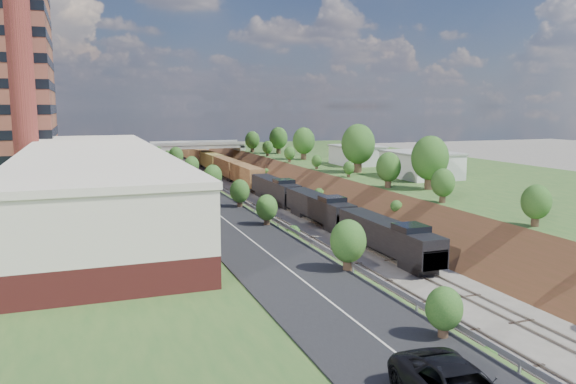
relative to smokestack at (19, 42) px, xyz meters
name	(u,v)px	position (x,y,z in m)	size (l,w,h in m)	color
ground	(555,358)	(36.00, -56.00, -25.00)	(400.00, 400.00, 0.00)	#6B665B
platform_left	(56,205)	(3.00, 4.00, -22.50)	(44.00, 180.00, 5.00)	#305925
platform_right	(439,183)	(69.00, 4.00, -22.50)	(44.00, 180.00, 5.00)	#305925
embankment_left	(206,212)	(25.00, 4.00, -25.00)	(7.07, 180.00, 7.07)	brown
embankment_right	(331,204)	(47.00, 4.00, -25.00)	(7.07, 180.00, 7.07)	brown
rail_left_track	(256,208)	(33.40, 4.00, -24.91)	(1.58, 180.00, 0.18)	gray
rail_right_track	(286,206)	(38.60, 4.00, -24.91)	(1.58, 180.00, 0.18)	gray
road	(176,182)	(20.50, 4.00, -19.95)	(8.00, 180.00, 0.10)	black
guardrail	(203,178)	(24.60, 3.80, -19.45)	(0.10, 171.00, 0.70)	#99999E
commercial_building	(93,181)	(8.00, -18.00, -16.49)	(14.30, 62.30, 7.00)	maroon
smokestack	(19,42)	(0.00, 0.00, 0.00)	(3.20, 3.20, 40.00)	maroon
overpass	(198,151)	(36.00, 66.00, -20.08)	(24.50, 8.30, 7.40)	gray
white_building_near	(421,165)	(59.50, -4.00, -18.00)	(9.00, 12.00, 4.00)	silver
white_building_far	(357,156)	(59.00, 18.00, -18.20)	(8.00, 10.00, 3.60)	silver
tree_right_large	(430,159)	(53.00, -16.00, -15.62)	(5.25, 5.25, 7.61)	#473323
tree_left_crest	(287,213)	(24.20, -36.00, -17.96)	(2.45, 2.45, 3.55)	#473323
freight_train	(229,168)	(38.60, 42.62, -22.37)	(3.08, 156.96, 4.60)	black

